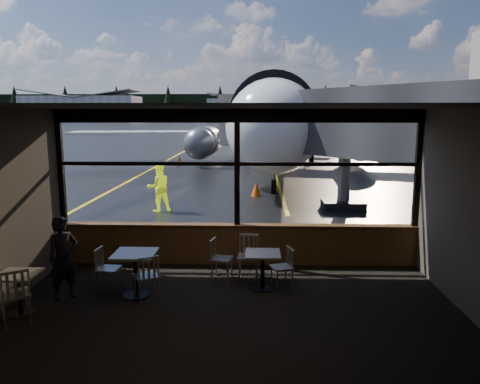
{
  "coord_description": "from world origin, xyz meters",
  "views": [
    {
      "loc": [
        0.4,
        -10.25,
        3.41
      ],
      "look_at": [
        0.03,
        1.0,
        1.5
      ],
      "focal_mm": 35.0,
      "sensor_mm": 36.0,
      "label": 1
    }
  ],
  "objects_px": {
    "cafe_table_mid": "(136,275)",
    "cafe_table_left": "(19,294)",
    "cafe_table_near": "(263,271)",
    "chair_left_s": "(15,295)",
    "chair_near_e": "(282,268)",
    "airliner": "(280,84)",
    "chair_near_w": "(222,259)",
    "chair_mid_s": "(146,277)",
    "cone_nose": "(256,189)",
    "chair_mid_w": "(109,269)",
    "passenger": "(63,258)",
    "ground_crew": "(159,188)",
    "jet_bridge": "(351,145)",
    "cone_wing": "(179,160)",
    "chair_near_n": "(248,257)"
  },
  "relations": [
    {
      "from": "airliner",
      "to": "cafe_table_mid",
      "type": "bearing_deg",
      "value": -95.54
    },
    {
      "from": "chair_near_e",
      "to": "chair_near_n",
      "type": "distance_m",
      "value": 0.81
    },
    {
      "from": "chair_left_s",
      "to": "chair_near_w",
      "type": "bearing_deg",
      "value": -0.82
    },
    {
      "from": "chair_near_w",
      "to": "ground_crew",
      "type": "distance_m",
      "value": 7.25
    },
    {
      "from": "chair_mid_s",
      "to": "cone_nose",
      "type": "distance_m",
      "value": 11.19
    },
    {
      "from": "chair_mid_w",
      "to": "chair_mid_s",
      "type": "bearing_deg",
      "value": 68.7
    },
    {
      "from": "cafe_table_left",
      "to": "chair_mid_s",
      "type": "xyz_separation_m",
      "value": [
        2.01,
        0.73,
        0.07
      ]
    },
    {
      "from": "airliner",
      "to": "chair_near_w",
      "type": "xyz_separation_m",
      "value": [
        -2.26,
        -22.09,
        -4.86
      ]
    },
    {
      "from": "cafe_table_near",
      "to": "chair_left_s",
      "type": "height_order",
      "value": "chair_left_s"
    },
    {
      "from": "cone_wing",
      "to": "chair_left_s",
      "type": "bearing_deg",
      "value": -87.15
    },
    {
      "from": "chair_mid_s",
      "to": "ground_crew",
      "type": "bearing_deg",
      "value": 70.68
    },
    {
      "from": "chair_near_e",
      "to": "ground_crew",
      "type": "relative_size",
      "value": 0.48
    },
    {
      "from": "cone_wing",
      "to": "cafe_table_near",
      "type": "bearing_deg",
      "value": -76.77
    },
    {
      "from": "airliner",
      "to": "passenger",
      "type": "height_order",
      "value": "airliner"
    },
    {
      "from": "airliner",
      "to": "cafe_table_left",
      "type": "distance_m",
      "value": 25.05
    },
    {
      "from": "cafe_table_mid",
      "to": "chair_left_s",
      "type": "bearing_deg",
      "value": -144.54
    },
    {
      "from": "chair_near_w",
      "to": "chair_mid_w",
      "type": "bearing_deg",
      "value": -60.89
    },
    {
      "from": "passenger",
      "to": "ground_crew",
      "type": "bearing_deg",
      "value": 41.56
    },
    {
      "from": "chair_mid_w",
      "to": "chair_near_w",
      "type": "bearing_deg",
      "value": 113.23
    },
    {
      "from": "passenger",
      "to": "cone_wing",
      "type": "distance_m",
      "value": 22.98
    },
    {
      "from": "airliner",
      "to": "cafe_table_near",
      "type": "bearing_deg",
      "value": -89.76
    },
    {
      "from": "jet_bridge",
      "to": "cafe_table_mid",
      "type": "distance_m",
      "value": 9.43
    },
    {
      "from": "cone_nose",
      "to": "chair_mid_w",
      "type": "bearing_deg",
      "value": -105.12
    },
    {
      "from": "chair_near_e",
      "to": "cone_nose",
      "type": "distance_m",
      "value": 10.32
    },
    {
      "from": "cafe_table_mid",
      "to": "chair_near_w",
      "type": "relative_size",
      "value": 0.98
    },
    {
      "from": "ground_crew",
      "to": "chair_mid_w",
      "type": "bearing_deg",
      "value": 68.21
    },
    {
      "from": "jet_bridge",
      "to": "cafe_table_near",
      "type": "distance_m",
      "value": 7.93
    },
    {
      "from": "cafe_table_mid",
      "to": "cafe_table_left",
      "type": "height_order",
      "value": "cafe_table_mid"
    },
    {
      "from": "chair_near_n",
      "to": "chair_mid_s",
      "type": "bearing_deg",
      "value": 34.69
    },
    {
      "from": "chair_left_s",
      "to": "jet_bridge",
      "type": "bearing_deg",
      "value": 16.06
    },
    {
      "from": "chair_near_n",
      "to": "chair_mid_s",
      "type": "distance_m",
      "value": 2.19
    },
    {
      "from": "cafe_table_near",
      "to": "chair_near_e",
      "type": "distance_m",
      "value": 0.4
    },
    {
      "from": "cafe_table_near",
      "to": "chair_left_s",
      "type": "distance_m",
      "value": 4.37
    },
    {
      "from": "cafe_table_left",
      "to": "cone_nose",
      "type": "bearing_deg",
      "value": 71.04
    },
    {
      "from": "chair_mid_s",
      "to": "cafe_table_near",
      "type": "bearing_deg",
      "value": -14.44
    },
    {
      "from": "chair_mid_w",
      "to": "passenger",
      "type": "distance_m",
      "value": 0.88
    },
    {
      "from": "cone_wing",
      "to": "ground_crew",
      "type": "bearing_deg",
      "value": -83.42
    },
    {
      "from": "cone_wing",
      "to": "chair_near_e",
      "type": "bearing_deg",
      "value": -75.77
    },
    {
      "from": "jet_bridge",
      "to": "chair_mid_w",
      "type": "bearing_deg",
      "value": -129.99
    },
    {
      "from": "ground_crew",
      "to": "chair_near_w",
      "type": "bearing_deg",
      "value": 85.81
    },
    {
      "from": "cafe_table_left",
      "to": "chair_left_s",
      "type": "relative_size",
      "value": 0.76
    },
    {
      "from": "chair_left_s",
      "to": "cone_wing",
      "type": "distance_m",
      "value": 23.99
    },
    {
      "from": "chair_mid_w",
      "to": "passenger",
      "type": "xyz_separation_m",
      "value": [
        -0.69,
        -0.43,
        0.35
      ]
    },
    {
      "from": "chair_near_n",
      "to": "jet_bridge",
      "type": "bearing_deg",
      "value": -114.4
    },
    {
      "from": "cafe_table_near",
      "to": "chair_near_e",
      "type": "xyz_separation_m",
      "value": [
        0.38,
        0.12,
        0.03
      ]
    },
    {
      "from": "cafe_table_near",
      "to": "cafe_table_left",
      "type": "bearing_deg",
      "value": -162.64
    },
    {
      "from": "chair_near_n",
      "to": "chair_mid_w",
      "type": "bearing_deg",
      "value": 18.09
    },
    {
      "from": "airliner",
      "to": "chair_left_s",
      "type": "height_order",
      "value": "airliner"
    },
    {
      "from": "cafe_table_mid",
      "to": "chair_near_e",
      "type": "xyz_separation_m",
      "value": [
        2.76,
        0.54,
        -0.02
      ]
    },
    {
      "from": "cafe_table_near",
      "to": "chair_mid_w",
      "type": "bearing_deg",
      "value": -177.22
    }
  ]
}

